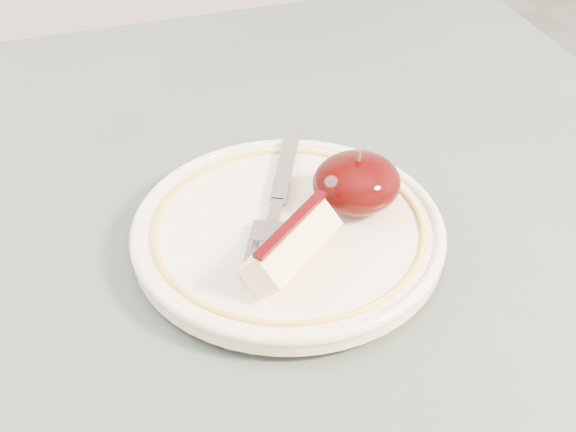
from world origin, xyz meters
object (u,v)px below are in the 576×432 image
object	(u,v)px
plate	(288,231)
apple_half	(357,183)
table	(198,403)
fork	(278,202)

from	to	relation	value
plate	apple_half	world-z (taller)	apple_half
table	plate	distance (m)	0.14
plate	apple_half	bearing A→B (deg)	9.54
plate	fork	world-z (taller)	fork
table	plate	world-z (taller)	plate
apple_half	fork	xyz separation A→B (m)	(-0.05, 0.01, -0.01)
table	fork	world-z (taller)	fork
fork	apple_half	bearing A→B (deg)	-79.65
plate	table	bearing A→B (deg)	-150.48
table	fork	bearing A→B (deg)	40.46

